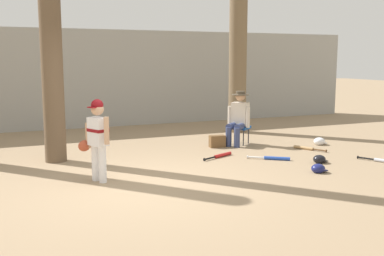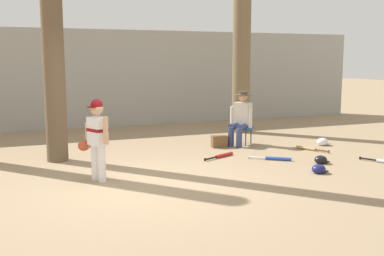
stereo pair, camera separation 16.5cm
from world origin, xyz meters
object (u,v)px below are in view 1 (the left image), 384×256
object	(u,v)px
tree_behind_spectator	(238,62)
handbag_beside_stool	(217,141)
seated_spectator	(238,117)
young_ballplayer	(97,135)
bat_blue_youth	(274,158)
folding_stool	(240,128)
batting_helmet_navy	(318,169)
batting_helmet_black	(319,159)
bat_wood_tan	(306,148)
batting_helmet_white	(319,141)
bat_aluminum_silver	(384,161)
bat_red_barrel	(221,155)
tree_near_player	(49,6)

from	to	relation	value
tree_behind_spectator	handbag_beside_stool	size ratio (longest dim) A/B	12.70
seated_spectator	young_ballplayer	bearing A→B (deg)	-151.62
seated_spectator	bat_blue_youth	size ratio (longest dim) A/B	1.73
folding_stool	bat_blue_youth	xyz separation A→B (m)	(-0.21, -1.73, -0.33)
young_ballplayer	bat_blue_youth	world-z (taller)	young_ballplayer
bat_blue_youth	batting_helmet_navy	distance (m)	1.16
tree_behind_spectator	young_ballplayer	bearing A→B (deg)	-140.93
folding_stool	batting_helmet_black	xyz separation A→B (m)	(0.43, -2.28, -0.29)
handbag_beside_stool	batting_helmet_black	bearing A→B (deg)	-63.51
batting_helmet_navy	batting_helmet_black	size ratio (longest dim) A/B	1.01
folding_stool	seated_spectator	distance (m)	0.29
batting_helmet_navy	tree_behind_spectator	bearing A→B (deg)	79.04
tree_behind_spectator	bat_blue_youth	xyz separation A→B (m)	(-1.02, -3.35, -1.81)
young_ballplayer	bat_wood_tan	bearing A→B (deg)	10.33
batting_helmet_white	handbag_beside_stool	bearing A→B (deg)	163.82
bat_wood_tan	bat_blue_youth	xyz separation A→B (m)	(-1.19, -0.59, -0.00)
tree_behind_spectator	bat_wood_tan	size ratio (longest dim) A/B	6.13
tree_behind_spectator	folding_stool	distance (m)	2.34
bat_aluminum_silver	batting_helmet_navy	xyz separation A→B (m)	(-1.62, -0.14, 0.04)
batting_helmet_black	young_ballplayer	bearing A→B (deg)	175.70
handbag_beside_stool	bat_red_barrel	bearing A→B (deg)	-112.16
handbag_beside_stool	bat_red_barrel	world-z (taller)	handbag_beside_stool
seated_spectator	batting_helmet_white	world-z (taller)	seated_spectator
tree_near_player	tree_behind_spectator	world-z (taller)	tree_near_player
tree_near_player	bat_blue_youth	bearing A→B (deg)	-21.42
bat_blue_youth	handbag_beside_stool	bearing A→B (deg)	105.13
seated_spectator	bat_aluminum_silver	xyz separation A→B (m)	(1.63, -2.67, -0.61)
young_ballplayer	handbag_beside_stool	world-z (taller)	young_ballplayer
young_ballplayer	bat_wood_tan	world-z (taller)	young_ballplayer
folding_stool	bat_red_barrel	size ratio (longest dim) A/B	0.73
tree_near_player	tree_behind_spectator	bearing A→B (deg)	20.64
batting_helmet_navy	batting_helmet_black	world-z (taller)	batting_helmet_navy
seated_spectator	batting_helmet_black	xyz separation A→B (m)	(0.50, -2.22, -0.57)
young_ballplayer	bat_red_barrel	xyz separation A→B (m)	(2.60, 0.88, -0.71)
bat_blue_youth	batting_helmet_white	bearing A→B (deg)	27.18
handbag_beside_stool	batting_helmet_black	size ratio (longest dim) A/B	1.20
seated_spectator	bat_wood_tan	size ratio (longest dim) A/B	1.71
bat_red_barrel	batting_helmet_white	xyz separation A→B (m)	(2.63, 0.31, 0.04)
batting_helmet_navy	batting_helmet_white	bearing A→B (deg)	51.27
bat_blue_youth	bat_wood_tan	bearing A→B (deg)	26.23
tree_near_player	young_ballplayer	size ratio (longest dim) A/B	4.91
young_ballplayer	handbag_beside_stool	distance (m)	3.56
seated_spectator	batting_helmet_navy	xyz separation A→B (m)	(0.01, -2.82, -0.57)
seated_spectator	tree_behind_spectator	bearing A→B (deg)	62.31
folding_stool	bat_wood_tan	world-z (taller)	folding_stool
bat_red_barrel	bat_wood_tan	size ratio (longest dim) A/B	1.09
tree_behind_spectator	folding_stool	xyz separation A→B (m)	(-0.80, -1.62, -1.48)
seated_spectator	batting_helmet_white	distance (m)	1.92
seated_spectator	bat_blue_youth	world-z (taller)	seated_spectator
handbag_beside_stool	bat_aluminum_silver	size ratio (longest dim) A/B	0.45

